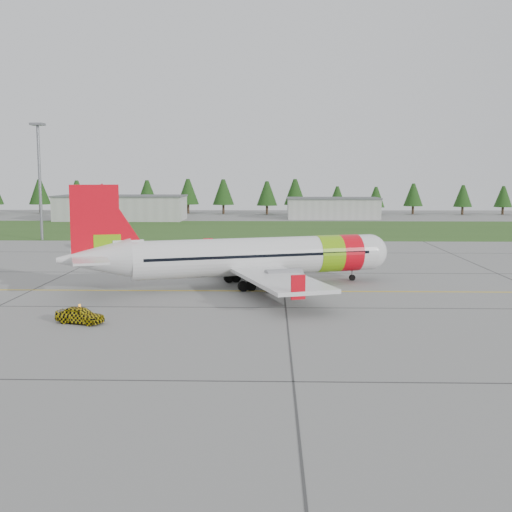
{
  "coord_description": "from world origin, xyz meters",
  "views": [
    {
      "loc": [
        8.81,
        -54.13,
        11.22
      ],
      "look_at": [
        7.23,
        8.22,
        3.46
      ],
      "focal_mm": 45.0,
      "sensor_mm": 36.0,
      "label": 1
    }
  ],
  "objects": [
    {
      "name": "floodlight_mast",
      "position": [
        -32.0,
        58.0,
        10.0
      ],
      "size": [
        0.5,
        0.5,
        20.0
      ],
      "primitive_type": "cylinder",
      "color": "slate",
      "rests_on": "ground"
    },
    {
      "name": "aircraft",
      "position": [
        6.43,
        10.95,
        3.01
      ],
      "size": [
        33.34,
        31.61,
        10.45
      ],
      "rotation": [
        0.0,
        0.0,
        0.33
      ],
      "color": "silver",
      "rests_on": "ground"
    },
    {
      "name": "taxi_guideline",
      "position": [
        0.0,
        8.0,
        0.01
      ],
      "size": [
        120.0,
        0.25,
        0.02
      ],
      "primitive_type": "cube",
      "color": "gold",
      "rests_on": "ground"
    },
    {
      "name": "follow_me_car",
      "position": [
        -5.94,
        -6.26,
        1.92
      ],
      "size": [
        1.72,
        1.87,
        3.84
      ],
      "primitive_type": "imported",
      "rotation": [
        0.0,
        0.0,
        1.26
      ],
      "color": "#DBC20C",
      "rests_on": "ground"
    },
    {
      "name": "grass_strip",
      "position": [
        0.0,
        82.0,
        0.01
      ],
      "size": [
        320.0,
        50.0,
        0.03
      ],
      "primitive_type": "cube",
      "color": "#30561E",
      "rests_on": "ground"
    },
    {
      "name": "treeline",
      "position": [
        0.0,
        138.0,
        5.0
      ],
      "size": [
        160.0,
        8.0,
        10.0
      ],
      "primitive_type": null,
      "color": "#1C3F14",
      "rests_on": "ground"
    },
    {
      "name": "hangar_west",
      "position": [
        -30.0,
        110.0,
        3.0
      ],
      "size": [
        32.0,
        14.0,
        6.0
      ],
      "primitive_type": "cube",
      "color": "#A8A8A3",
      "rests_on": "ground"
    },
    {
      "name": "ground",
      "position": [
        0.0,
        0.0,
        0.0
      ],
      "size": [
        320.0,
        320.0,
        0.0
      ],
      "primitive_type": "plane",
      "color": "gray",
      "rests_on": "ground"
    },
    {
      "name": "service_van",
      "position": [
        -21.57,
        47.44,
        2.16
      ],
      "size": [
        1.58,
        1.5,
        4.32
      ],
      "primitive_type": "imported",
      "rotation": [
        0.0,
        0.0,
        -0.05
      ],
      "color": "silver",
      "rests_on": "ground"
    },
    {
      "name": "hangar_east",
      "position": [
        25.0,
        118.0,
        2.6
      ],
      "size": [
        24.0,
        12.0,
        5.2
      ],
      "primitive_type": "cube",
      "color": "#A8A8A3",
      "rests_on": "ground"
    }
  ]
}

